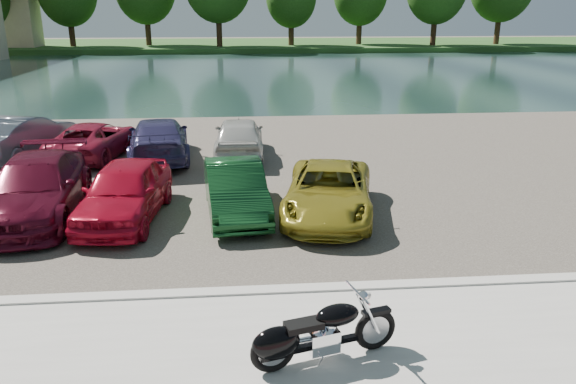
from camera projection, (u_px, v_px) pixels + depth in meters
name	position (u px, v px, depth m)	size (l,w,h in m)	color
ground	(297.00, 358.00, 8.61)	(200.00, 200.00, 0.00)	#595447
kerb	(286.00, 291.00, 10.48)	(60.00, 0.30, 0.14)	#ACAAA2
parking_lot	(264.00, 166.00, 19.01)	(60.00, 18.00, 0.04)	#3C3730
river	(248.00, 73.00, 46.47)	(120.00, 40.00, 0.00)	#182B2A
far_bank	(243.00, 45.00, 76.66)	(120.00, 24.00, 0.60)	#204518
motorcycle	(312.00, 335.00, 8.18)	(2.28, 0.96, 1.05)	black
car_3	(36.00, 188.00, 14.10)	(2.11, 5.18, 1.50)	#500B1E
car_4	(125.00, 191.00, 13.93)	(1.73, 4.29, 1.46)	#AE0B24
car_5	(235.00, 189.00, 14.30)	(1.42, 4.07, 1.34)	#113E1B
car_6	(329.00, 191.00, 14.22)	(2.13, 4.63, 1.29)	olive
car_9	(23.00, 136.00, 19.83)	(1.59, 4.56, 1.50)	slate
car_10	(94.00, 140.00, 19.87)	(2.08, 4.51, 1.25)	maroon
car_11	(159.00, 139.00, 19.56)	(2.02, 4.97, 1.44)	navy
car_12	(239.00, 137.00, 19.91)	(1.71, 4.24, 1.44)	beige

